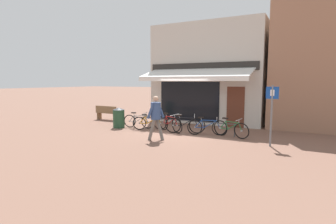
# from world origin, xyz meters

# --- Properties ---
(ground_plane) EXTENTS (160.00, 160.00, 0.00)m
(ground_plane) POSITION_xyz_m (0.00, 0.00, 0.00)
(ground_plane) COLOR brown
(shop_front) EXTENTS (6.36, 4.76, 5.60)m
(shop_front) POSITION_xyz_m (0.28, 4.19, 2.79)
(shop_front) COLOR beige
(shop_front) RESTS_ON ground_plane
(bike_rack_rail) EXTENTS (5.30, 0.04, 0.57)m
(bike_rack_rail) POSITION_xyz_m (0.14, 0.29, 0.49)
(bike_rack_rail) COLOR #47494F
(bike_rack_rail) RESTS_ON ground_plane
(bicycle_silver) EXTENTS (1.65, 0.52, 0.81)m
(bicycle_silver) POSITION_xyz_m (-2.14, 0.21, 0.36)
(bicycle_silver) COLOR black
(bicycle_silver) RESTS_ON ground_plane
(bicycle_orange) EXTENTS (1.56, 0.91, 0.82)m
(bicycle_orange) POSITION_xyz_m (-1.35, 0.03, 0.36)
(bicycle_orange) COLOR black
(bicycle_orange) RESTS_ON ground_plane
(bicycle_red) EXTENTS (1.66, 0.89, 0.89)m
(bicycle_red) POSITION_xyz_m (-0.28, 0.10, 0.39)
(bicycle_red) COLOR black
(bicycle_red) RESTS_ON ground_plane
(bicycle_black) EXTENTS (1.76, 0.77, 0.89)m
(bicycle_black) POSITION_xyz_m (0.52, 0.05, 0.39)
(bicycle_black) COLOR black
(bicycle_black) RESTS_ON ground_plane
(bicycle_blue) EXTENTS (1.68, 0.82, 0.83)m
(bicycle_blue) POSITION_xyz_m (1.53, 0.18, 0.36)
(bicycle_blue) COLOR black
(bicycle_blue) RESTS_ON ground_plane
(bicycle_green) EXTENTS (1.65, 0.68, 0.84)m
(bicycle_green) POSITION_xyz_m (2.60, 0.17, 0.37)
(bicycle_green) COLOR black
(bicycle_green) RESTS_ON ground_plane
(pedestrian_adult) EXTENTS (0.63, 0.65, 1.81)m
(pedestrian_adult) POSITION_xyz_m (0.04, -1.76, 1.09)
(pedestrian_adult) COLOR slate
(pedestrian_adult) RESTS_ON ground_plane
(litter_bin) EXTENTS (0.60, 0.60, 1.04)m
(litter_bin) POSITION_xyz_m (-3.09, -0.17, 0.52)
(litter_bin) COLOR #23472D
(litter_bin) RESTS_ON ground_plane
(parking_sign) EXTENTS (0.44, 0.07, 2.25)m
(parking_sign) POSITION_xyz_m (4.28, -0.69, 1.38)
(parking_sign) COLOR slate
(parking_sign) RESTS_ON ground_plane
(park_bench) EXTENTS (1.61, 0.46, 0.87)m
(park_bench) POSITION_xyz_m (-5.40, 1.65, 0.46)
(park_bench) COLOR brown
(park_bench) RESTS_ON ground_plane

